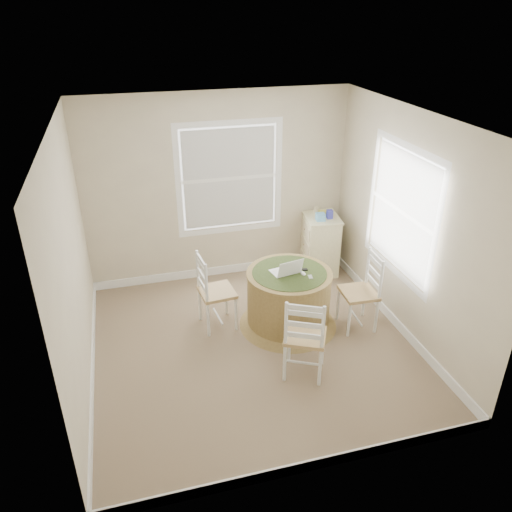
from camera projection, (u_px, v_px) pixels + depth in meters
name	position (u px, v px, depth m)	size (l,w,h in m)	color
room	(264.00, 237.00, 5.38)	(3.64, 3.64, 2.64)	#8F7C5B
round_table	(289.00, 296.00, 6.01)	(1.20, 1.20, 0.73)	olive
chair_left	(217.00, 292.00, 5.96)	(0.42, 0.40, 0.95)	white
chair_near	(305.00, 336.00, 5.18)	(0.42, 0.40, 0.95)	white
chair_right	(359.00, 292.00, 5.95)	(0.42, 0.40, 0.95)	white
laptop	(286.00, 271.00, 5.84)	(0.36, 0.34, 0.22)	white
mouse	(303.00, 274.00, 5.83)	(0.06, 0.09, 0.03)	white
phone	(310.00, 277.00, 5.77)	(0.04, 0.09, 0.02)	#B7BABF
keys	(305.00, 270.00, 5.91)	(0.06, 0.05, 0.03)	black
corner_chest	(320.00, 243.00, 7.26)	(0.57, 0.70, 0.86)	#F4EDB7
tissue_box	(320.00, 217.00, 6.89)	(0.12, 0.12, 0.10)	#63ADE2
box_yellow	(325.00, 213.00, 7.09)	(0.15, 0.10, 0.06)	gold
box_blue	(331.00, 215.00, 6.95)	(0.08, 0.08, 0.12)	#383AAA
cup_cream	(316.00, 209.00, 7.16)	(0.07, 0.07, 0.09)	beige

